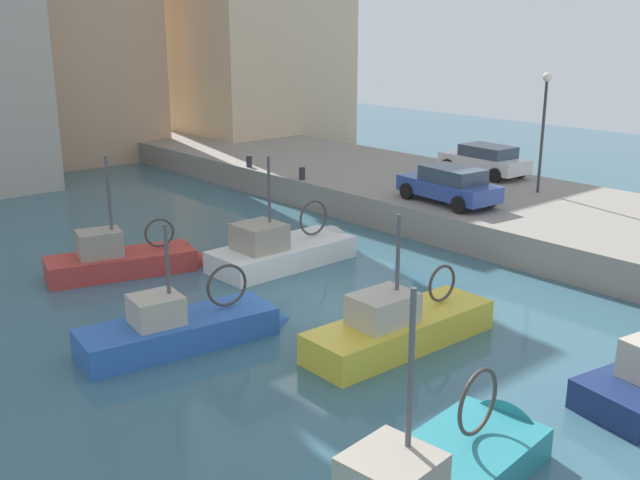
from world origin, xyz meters
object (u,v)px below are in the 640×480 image
object	(u,v)px
parked_car_blue	(449,185)
fishing_boat_white	(290,259)
fishing_boat_yellow	(408,338)
mooring_bollard_south	(302,173)
quay_streetlamp	(544,113)
parked_car_white	(485,160)
mooring_bollard_mid	(249,161)
fishing_boat_red	(131,268)
fishing_boat_blue	(191,338)

from	to	relation	value
parked_car_blue	fishing_boat_white	bearing A→B (deg)	170.58
fishing_boat_yellow	mooring_bollard_south	bearing A→B (deg)	60.60
parked_car_blue	quay_streetlamp	xyz separation A→B (m)	(4.25, -1.18, 2.53)
fishing_boat_yellow	parked_car_white	world-z (taller)	fishing_boat_yellow
parked_car_white	quay_streetlamp	distance (m)	4.60
fishing_boat_white	mooring_bollard_mid	xyz separation A→B (m)	(5.55, 10.02, 1.34)
fishing_boat_yellow	mooring_bollard_mid	xyz separation A→B (m)	(7.43, 17.18, 1.35)
parked_car_white	quay_streetlamp	xyz separation A→B (m)	(-1.24, -3.63, 2.54)
parked_car_white	parked_car_blue	world-z (taller)	parked_car_blue
parked_car_white	mooring_bollard_south	distance (m)	8.36
fishing_boat_yellow	fishing_boat_red	xyz separation A→B (m)	(-2.72, 9.80, 0.00)
fishing_boat_yellow	fishing_boat_blue	distance (m)	5.59
fishing_boat_blue	fishing_boat_red	bearing A→B (deg)	76.38
fishing_boat_blue	parked_car_white	xyz separation A→B (m)	(18.52, 4.78, 1.81)
parked_car_white	mooring_bollard_mid	size ratio (longest dim) A/B	7.69
fishing_boat_red	fishing_boat_white	size ratio (longest dim) A/B	0.98
fishing_boat_red	parked_car_blue	bearing A→B (deg)	-18.18
fishing_boat_white	fishing_boat_blue	bearing A→B (deg)	-150.21
fishing_boat_yellow	parked_car_blue	size ratio (longest dim) A/B	1.45
fishing_boat_red	parked_car_white	distance (m)	17.18
mooring_bollard_south	parked_car_white	bearing A→B (deg)	-34.45
fishing_boat_red	parked_car_blue	distance (m)	12.29
fishing_boat_blue	mooring_bollard_mid	distance (m)	17.88
fishing_boat_red	fishing_boat_yellow	bearing A→B (deg)	-74.47
fishing_boat_yellow	fishing_boat_red	distance (m)	10.17
fishing_boat_blue	fishing_boat_white	size ratio (longest dim) A/B	1.02
mooring_bollard_mid	quay_streetlamp	xyz separation A→B (m)	(5.65, -12.36, 2.98)
fishing_boat_red	mooring_bollard_south	distance (m)	10.78
fishing_boat_blue	quay_streetlamp	xyz separation A→B (m)	(17.28, 1.15, 4.35)
parked_car_blue	mooring_bollard_mid	size ratio (longest dim) A/B	7.80
fishing_boat_yellow	quay_streetlamp	xyz separation A→B (m)	(13.08, 4.82, 4.33)
fishing_boat_yellow	parked_car_blue	xyz separation A→B (m)	(8.83, 6.00, 1.80)
fishing_boat_blue	mooring_bollard_south	size ratio (longest dim) A/B	10.81
fishing_boat_red	parked_car_blue	xyz separation A→B (m)	(11.55, -3.79, 1.80)
fishing_boat_blue	parked_car_blue	bearing A→B (deg)	10.13
quay_streetlamp	mooring_bollard_south	bearing A→B (deg)	124.06
mooring_bollard_south	mooring_bollard_mid	world-z (taller)	same
mooring_bollard_south	mooring_bollard_mid	distance (m)	4.00
mooring_bollard_south	mooring_bollard_mid	xyz separation A→B (m)	(0.00, 4.00, 0.00)
fishing_boat_blue	quay_streetlamp	size ratio (longest dim) A/B	1.23
fishing_boat_blue	parked_car_white	distance (m)	19.21
fishing_boat_red	mooring_bollard_mid	world-z (taller)	fishing_boat_red
fishing_boat_white	fishing_boat_yellow	bearing A→B (deg)	-104.70
fishing_boat_white	mooring_bollard_south	size ratio (longest dim) A/B	10.63
fishing_boat_red	fishing_boat_white	xyz separation A→B (m)	(4.60, -2.64, 0.01)
parked_car_white	mooring_bollard_south	size ratio (longest dim) A/B	7.69
mooring_bollard_south	quay_streetlamp	world-z (taller)	quay_streetlamp
fishing_boat_yellow	fishing_boat_blue	xyz separation A→B (m)	(-4.21, 3.68, -0.02)
fishing_boat_yellow	fishing_boat_red	bearing A→B (deg)	105.53
fishing_boat_red	fishing_boat_white	bearing A→B (deg)	-29.84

